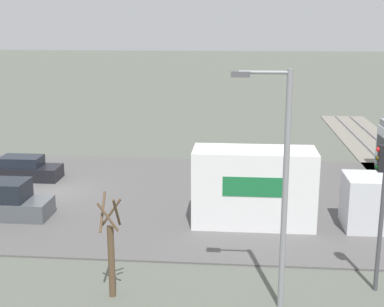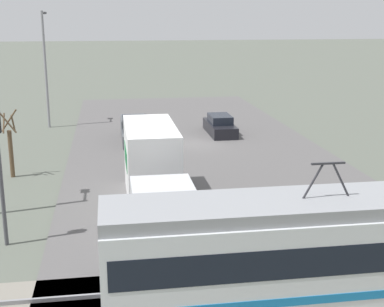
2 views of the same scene
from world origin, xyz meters
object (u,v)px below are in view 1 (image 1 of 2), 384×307
Objects in this scene: traffic_light_pole at (381,199)px; street_lamp_mid_block at (280,176)px; sedan_car_0 at (22,170)px; street_tree at (111,251)px; box_truck at (282,191)px.

street_lamp_mid_block is at bearing -67.69° from traffic_light_pole.
street_tree reaches higher than sedan_car_0.
street_lamp_mid_block reaches higher than sedan_car_0.
traffic_light_pole is at bearing 25.51° from box_truck.
street_lamp_mid_block is (14.11, 14.81, 4.06)m from sedan_car_0.
street_lamp_mid_block reaches higher than street_tree.
sedan_car_0 is at bearing -124.19° from traffic_light_pole.
street_tree is (1.29, -9.50, -1.80)m from traffic_light_pole.
street_lamp_mid_block is at bearing -133.62° from sedan_car_0.
street_tree is at bearing -146.97° from sedan_car_0.
sedan_car_0 is at bearing -133.62° from street_lamp_mid_block.
street_lamp_mid_block reaches higher than traffic_light_pole.
street_tree is at bearing -92.32° from street_lamp_mid_block.
street_tree is at bearing -41.40° from box_truck.
sedan_car_0 is 22.58m from traffic_light_pole.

